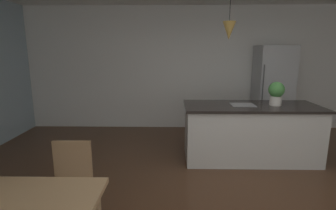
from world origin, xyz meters
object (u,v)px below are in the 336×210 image
Objects in this scene: kitchen_island at (250,132)px; potted_plant_on_island at (276,92)px; refrigerator at (272,90)px; chair_far_right at (69,184)px.

potted_plant_on_island is (0.37, 0.00, 0.64)m from kitchen_island.
kitchen_island is 1.74m from refrigerator.
kitchen_island is 1.14× the size of refrigerator.
chair_far_right is 0.41× the size of kitchen_island.
chair_far_right is 2.85m from kitchen_island.
chair_far_right is 2.35× the size of potted_plant_on_island.
refrigerator is 4.99× the size of potted_plant_on_island.
refrigerator is at bearing 59.21° from kitchen_island.
potted_plant_on_island is (-0.49, -1.44, 0.18)m from refrigerator.
chair_far_right is at bearing -142.06° from kitchen_island.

